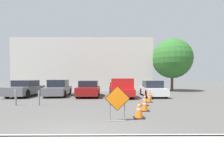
{
  "coord_description": "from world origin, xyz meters",
  "views": [
    {
      "loc": [
        1.05,
        -4.69,
        1.72
      ],
      "look_at": [
        1.18,
        13.21,
        1.04
      ],
      "focal_mm": 28.0,
      "sensor_mm": 36.0,
      "label": 1
    }
  ],
  "objects": [
    {
      "name": "parked_car_fourth",
      "position": [
        4.83,
        11.0,
        0.65
      ],
      "size": [
        1.79,
        4.03,
        1.42
      ],
      "rotation": [
        0.0,
        0.0,
        3.14
      ],
      "color": "white",
      "rests_on": "ground_plane"
    },
    {
      "name": "traffic_cone_nearest",
      "position": [
        2.24,
        2.59,
        0.38
      ],
      "size": [
        0.46,
        0.46,
        0.77
      ],
      "color": "black",
      "rests_on": "ground_plane"
    },
    {
      "name": "street_tree_behind_lot",
      "position": [
        8.77,
        17.22,
        4.07
      ],
      "size": [
        4.93,
        4.93,
        6.54
      ],
      "color": "#513823",
      "rests_on": "ground_plane"
    },
    {
      "name": "parked_car_third",
      "position": [
        -0.95,
        11.11,
        0.67
      ],
      "size": [
        2.01,
        4.31,
        1.42
      ],
      "rotation": [
        0.0,
        0.0,
        3.17
      ],
      "color": "maroon",
      "rests_on": "ground_plane"
    },
    {
      "name": "parked_car_nearest",
      "position": [
        -6.74,
        11.26,
        0.69
      ],
      "size": [
        1.96,
        4.55,
        1.46
      ],
      "rotation": [
        0.0,
        0.0,
        3.12
      ],
      "color": "slate",
      "rests_on": "ground_plane"
    },
    {
      "name": "curb_lip",
      "position": [
        0.0,
        0.0,
        0.07
      ],
      "size": [
        29.6,
        0.2,
        0.14
      ],
      "color": "#ADAAA3",
      "rests_on": "ground_plane"
    },
    {
      "name": "traffic_cone_fifth",
      "position": [
        4.11,
        8.84,
        0.37
      ],
      "size": [
        0.43,
        0.43,
        0.76
      ],
      "color": "black",
      "rests_on": "ground_plane"
    },
    {
      "name": "sidewalk_strip",
      "position": [
        0.0,
        -1.17,
        0.07
      ],
      "size": [
        29.6,
        2.33,
        0.14
      ],
      "color": "#ADAAA3",
      "rests_on": "ground_plane"
    },
    {
      "name": "pickup_truck",
      "position": [
        1.95,
        10.65,
        0.74
      ],
      "size": [
        2.06,
        5.27,
        1.63
      ],
      "rotation": [
        0.0,
        0.0,
        3.16
      ],
      "color": "red",
      "rests_on": "ground_plane"
    },
    {
      "name": "ground_plane",
      "position": [
        0.0,
        10.0,
        0.0
      ],
      "size": [
        96.0,
        96.0,
        0.0
      ],
      "primitive_type": "plane",
      "color": "#565451"
    },
    {
      "name": "traffic_cone_third",
      "position": [
        3.11,
        5.8,
        0.38
      ],
      "size": [
        0.42,
        0.42,
        0.79
      ],
      "color": "black",
      "rests_on": "ground_plane"
    },
    {
      "name": "building_facade_backdrop",
      "position": [
        -2.61,
        19.87,
        3.38
      ],
      "size": [
        18.01,
        5.0,
        6.76
      ],
      "color": "beige",
      "rests_on": "ground_plane"
    },
    {
      "name": "parked_car_second",
      "position": [
        -3.84,
        11.58,
        0.68
      ],
      "size": [
        2.08,
        4.52,
        1.49
      ],
      "rotation": [
        0.0,
        0.0,
        3.21
      ],
      "color": "slate",
      "rests_on": "ground_plane"
    },
    {
      "name": "bollard_second",
      "position": [
        -4.77,
        5.97,
        0.51
      ],
      "size": [
        0.12,
        0.12,
        0.97
      ],
      "color": "gray",
      "rests_on": "ground_plane"
    },
    {
      "name": "road_closed_sign",
      "position": [
        1.31,
        2.11,
        0.76
      ],
      "size": [
        0.99,
        0.2,
        1.4
      ],
      "color": "black",
      "rests_on": "ground_plane"
    },
    {
      "name": "traffic_cone_second",
      "position": [
        2.78,
        4.15,
        0.37
      ],
      "size": [
        0.43,
        0.43,
        0.77
      ],
      "color": "black",
      "rests_on": "ground_plane"
    },
    {
      "name": "bollard_nearest",
      "position": [
        -3.34,
        5.97,
        0.48
      ],
      "size": [
        0.12,
        0.12,
        0.92
      ],
      "color": "gray",
      "rests_on": "ground_plane"
    },
    {
      "name": "traffic_cone_fourth",
      "position": [
        3.71,
        7.31,
        0.37
      ],
      "size": [
        0.42,
        0.42,
        0.75
      ],
      "color": "black",
      "rests_on": "ground_plane"
    }
  ]
}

